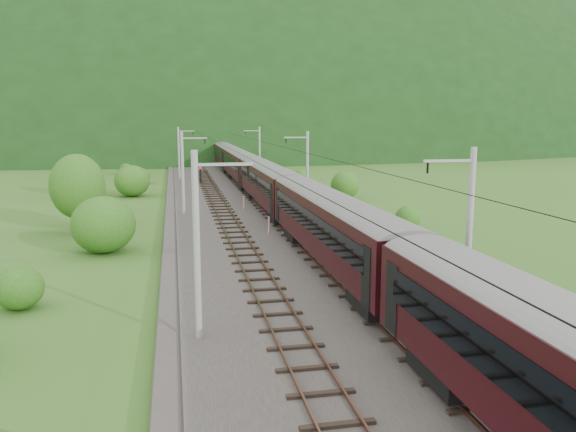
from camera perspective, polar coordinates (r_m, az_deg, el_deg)
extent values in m
plane|color=#365A1C|center=(25.96, 5.13, -11.76)|extent=(600.00, 600.00, 0.00)
cube|color=#38332D|center=(35.12, 0.45, -5.66)|extent=(14.00, 220.00, 0.30)
cube|color=brown|center=(34.54, -4.64, -5.37)|extent=(0.08, 220.00, 0.15)
cube|color=brown|center=(34.73, -2.28, -5.26)|extent=(0.08, 220.00, 0.15)
cube|color=black|center=(34.66, -3.45, -5.53)|extent=(2.40, 220.00, 0.12)
cube|color=brown|center=(35.40, 3.12, -4.97)|extent=(0.08, 220.00, 0.15)
cube|color=brown|center=(35.78, 5.36, -4.84)|extent=(0.08, 220.00, 0.15)
cube|color=black|center=(35.62, 4.24, -5.12)|extent=(2.40, 220.00, 0.12)
cylinder|color=gray|center=(23.70, -9.25, -3.07)|extent=(0.28, 0.28, 8.00)
cube|color=gray|center=(23.26, -6.52, 5.24)|extent=(2.40, 0.12, 0.12)
cylinder|color=black|center=(23.39, -4.05, 4.56)|extent=(0.10, 0.10, 0.50)
cylinder|color=gray|center=(55.35, -10.64, 4.26)|extent=(0.28, 0.28, 8.00)
cube|color=gray|center=(55.16, -9.50, 7.81)|extent=(2.40, 0.12, 0.12)
cylinder|color=black|center=(55.22, -8.44, 7.53)|extent=(0.10, 0.10, 0.50)
cylinder|color=gray|center=(87.26, -11.02, 6.24)|extent=(0.28, 0.28, 8.00)
cube|color=gray|center=(87.14, -10.30, 8.50)|extent=(2.40, 0.12, 0.12)
cylinder|color=black|center=(87.18, -9.63, 8.32)|extent=(0.10, 0.10, 0.50)
cylinder|color=gray|center=(119.21, -11.20, 7.16)|extent=(0.28, 0.28, 8.00)
cube|color=gray|center=(119.13, -10.67, 8.81)|extent=(2.40, 0.12, 0.12)
cylinder|color=black|center=(119.15, -10.18, 8.68)|extent=(0.10, 0.10, 0.50)
cylinder|color=gray|center=(151.19, -11.30, 7.69)|extent=(0.28, 0.28, 8.00)
cube|color=gray|center=(151.12, -10.88, 8.99)|extent=(2.40, 0.12, 0.12)
cylinder|color=black|center=(151.14, -10.50, 8.89)|extent=(0.10, 0.10, 0.50)
cylinder|color=gray|center=(27.13, 17.93, -1.78)|extent=(0.28, 0.28, 8.00)
cube|color=gray|center=(26.10, 16.02, 5.42)|extent=(2.40, 0.12, 0.12)
cylinder|color=black|center=(25.68, 14.00, 4.77)|extent=(0.10, 0.10, 0.50)
cylinder|color=gray|center=(56.90, 1.98, 4.57)|extent=(0.28, 0.28, 8.00)
cube|color=gray|center=(56.42, 0.80, 7.99)|extent=(2.40, 0.12, 0.12)
cylinder|color=black|center=(56.23, -0.21, 7.68)|extent=(0.10, 0.10, 0.50)
cylinder|color=gray|center=(88.25, -2.90, 6.45)|extent=(0.28, 0.28, 8.00)
cube|color=gray|center=(87.94, -3.70, 8.64)|extent=(2.40, 0.12, 0.12)
cylinder|color=black|center=(87.82, -4.35, 8.44)|extent=(0.10, 0.10, 0.50)
cylinder|color=gray|center=(119.94, -5.22, 7.32)|extent=(0.28, 0.28, 8.00)
cube|color=gray|center=(119.72, -5.82, 8.93)|extent=(2.40, 0.12, 0.12)
cylinder|color=black|center=(119.62, -6.30, 8.78)|extent=(0.10, 0.10, 0.50)
cylinder|color=gray|center=(151.76, -6.57, 7.82)|extent=(0.28, 0.28, 8.00)
cube|color=gray|center=(151.58, -7.06, 9.10)|extent=(2.40, 0.12, 0.12)
cylinder|color=black|center=(151.51, -7.44, 8.98)|extent=(0.10, 0.10, 0.50)
cylinder|color=black|center=(33.51, -3.57, 5.65)|extent=(0.03, 198.00, 0.03)
cylinder|color=black|center=(34.50, 4.39, 5.76)|extent=(0.03, 198.00, 0.03)
ellipsoid|color=black|center=(283.34, -10.19, 7.79)|extent=(504.00, 360.00, 244.00)
cube|color=black|center=(21.06, 16.75, -14.40)|extent=(2.32, 3.37, 0.95)
cube|color=black|center=(34.40, 4.59, -0.98)|extent=(3.05, 23.17, 3.16)
cylinder|color=slate|center=(34.17, 4.62, 1.37)|extent=(3.05, 23.05, 3.05)
cube|color=black|center=(33.94, 2.09, -0.45)|extent=(0.05, 20.39, 1.21)
cube|color=black|center=(34.79, 7.05, -0.26)|extent=(0.05, 20.39, 1.21)
cube|color=black|center=(27.46, 9.26, -8.32)|extent=(2.32, 3.37, 0.95)
cube|color=black|center=(42.50, 1.53, -1.68)|extent=(2.32, 3.37, 0.95)
cube|color=black|center=(57.36, -1.99, 3.40)|extent=(3.05, 23.17, 3.16)
cylinder|color=slate|center=(57.22, -2.00, 4.82)|extent=(3.05, 23.05, 3.05)
cube|color=black|center=(57.08, -3.53, 3.74)|extent=(0.05, 20.39, 1.21)
cube|color=black|center=(57.59, -0.47, 3.81)|extent=(0.05, 20.39, 1.21)
cube|color=black|center=(49.75, -0.43, 0.02)|extent=(2.32, 3.37, 0.95)
cube|color=black|center=(65.56, -3.16, 2.40)|extent=(2.32, 3.37, 0.95)
cube|color=black|center=(80.78, -4.80, 5.25)|extent=(3.05, 23.17, 3.16)
cylinder|color=slate|center=(80.68, -4.82, 6.26)|extent=(3.05, 23.05, 3.05)
cube|color=black|center=(80.59, -5.90, 5.49)|extent=(0.05, 20.39, 1.21)
cube|color=black|center=(80.95, -3.71, 5.55)|extent=(0.05, 20.39, 1.21)
cube|color=black|center=(72.97, -4.02, 3.15)|extent=(2.32, 3.37, 0.95)
cube|color=black|center=(88.99, -5.40, 4.34)|extent=(2.32, 3.37, 0.95)
cube|color=black|center=(104.35, -6.35, 6.26)|extent=(3.05, 23.17, 3.16)
cylinder|color=slate|center=(104.28, -6.37, 7.04)|extent=(3.05, 23.05, 3.05)
cube|color=black|center=(104.20, -7.21, 6.45)|extent=(0.05, 20.39, 1.21)
cube|color=black|center=(104.48, -5.51, 6.49)|extent=(0.05, 20.39, 1.21)
cube|color=black|center=(96.46, -5.89, 4.76)|extent=(2.32, 3.37, 0.95)
cube|color=black|center=(112.55, -6.71, 5.47)|extent=(2.32, 3.37, 0.95)
cube|color=navy|center=(137.44, -7.63, 7.09)|extent=(3.05, 18.96, 3.16)
cylinder|color=slate|center=(137.38, -7.65, 7.68)|extent=(3.05, 18.86, 3.05)
cube|color=black|center=(137.32, -8.28, 7.23)|extent=(0.05, 16.68, 1.21)
cube|color=black|center=(137.54, -6.99, 7.27)|extent=(0.05, 16.68, 1.21)
cube|color=black|center=(130.94, -7.41, 6.06)|extent=(2.32, 3.37, 0.95)
cube|color=black|center=(144.16, -7.80, 6.40)|extent=(2.32, 3.37, 0.95)
cube|color=yellow|center=(146.70, -7.88, 7.17)|extent=(3.12, 0.50, 2.84)
cube|color=yellow|center=(128.21, -7.34, 6.81)|extent=(3.12, 0.50, 2.84)
cube|color=black|center=(140.35, -7.74, 8.03)|extent=(0.08, 1.60, 0.95)
cylinder|color=red|center=(57.74, -4.52, 1.34)|extent=(0.15, 0.15, 1.44)
cylinder|color=red|center=(45.86, -1.96, -0.90)|extent=(0.15, 0.15, 1.38)
cylinder|color=black|center=(82.80, -8.87, 4.08)|extent=(0.15, 0.15, 2.13)
sphere|color=red|center=(82.70, -8.89, 4.85)|extent=(0.26, 0.26, 0.26)
ellipsoid|color=#285115|center=(31.64, -25.68, -6.61)|extent=(2.46, 2.46, 2.22)
ellipsoid|color=#285115|center=(42.30, -18.25, -0.84)|extent=(4.56, 4.56, 4.11)
ellipsoid|color=#285115|center=(59.86, -19.48, 0.93)|extent=(1.86, 1.86, 1.67)
ellipsoid|color=#285115|center=(72.07, -15.56, 3.45)|extent=(4.31, 4.31, 3.88)
ellipsoid|color=#285115|center=(86.26, -14.63, 3.96)|extent=(2.54, 2.54, 2.28)
ellipsoid|color=#285115|center=(100.16, -16.13, 4.58)|extent=(2.20, 2.20, 1.98)
ellipsoid|color=#285115|center=(114.52, -15.19, 5.38)|extent=(2.80, 2.80, 2.52)
cylinder|color=black|center=(51.31, -20.46, 0.55)|extent=(0.24, 0.24, 3.60)
ellipsoid|color=#285115|center=(51.04, -20.60, 2.83)|extent=(4.62, 4.62, 5.55)
cylinder|color=black|center=(74.68, -20.39, 3.00)|extent=(0.24, 0.24, 2.85)
ellipsoid|color=#285115|center=(74.52, -20.47, 4.25)|extent=(3.67, 3.67, 4.40)
ellipsoid|color=#285115|center=(49.41, 12.04, -0.35)|extent=(2.17, 2.17, 1.95)
ellipsoid|color=#285115|center=(67.35, 5.80, 2.97)|extent=(3.38, 3.38, 3.04)
ellipsoid|color=#285115|center=(84.56, 1.33, 3.99)|extent=(1.98, 1.98, 1.79)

